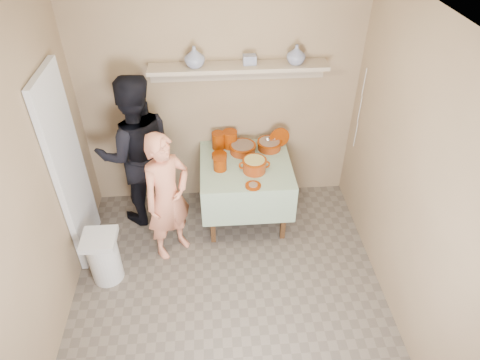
{
  "coord_description": "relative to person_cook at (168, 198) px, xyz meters",
  "views": [
    {
      "loc": [
        -0.09,
        -2.42,
        3.43
      ],
      "look_at": [
        0.15,
        0.75,
        0.95
      ],
      "focal_mm": 32.0,
      "sensor_mm": 36.0,
      "label": 1
    }
  ],
  "objects": [
    {
      "name": "ground",
      "position": [
        0.56,
        -0.82,
        -0.71
      ],
      "size": [
        3.5,
        3.5,
        0.0
      ],
      "primitive_type": "plane",
      "color": "#63574D",
      "rests_on": "ground"
    },
    {
      "name": "tile_panel",
      "position": [
        -0.9,
        0.13,
        0.29
      ],
      "size": [
        0.06,
        0.7,
        2.0
      ],
      "primitive_type": "cube",
      "color": "silver",
      "rests_on": "ground"
    },
    {
      "name": "plate_stack_a",
      "position": [
        0.53,
        0.77,
        0.14
      ],
      "size": [
        0.14,
        0.14,
        0.19
      ],
      "primitive_type": "cylinder",
      "color": "#702000",
      "rests_on": "serving_table"
    },
    {
      "name": "plate_stack_b",
      "position": [
        0.66,
        0.79,
        0.14
      ],
      "size": [
        0.16,
        0.16,
        0.2
      ],
      "primitive_type": "cylinder",
      "color": "#702000",
      "rests_on": "serving_table"
    },
    {
      "name": "bowl_stack",
      "position": [
        0.53,
        0.37,
        0.12
      ],
      "size": [
        0.14,
        0.14,
        0.14
      ],
      "primitive_type": "cylinder",
      "color": "#702000",
      "rests_on": "serving_table"
    },
    {
      "name": "empty_bowl",
      "position": [
        0.53,
        0.58,
        0.07
      ],
      "size": [
        0.17,
        0.17,
        0.05
      ],
      "primitive_type": "cylinder",
      "color": "#702000",
      "rests_on": "serving_table"
    },
    {
      "name": "propped_lid",
      "position": [
        1.21,
        0.75,
        0.17
      ],
      "size": [
        0.23,
        0.08,
        0.23
      ],
      "primitive_type": "cylinder",
      "rotation": [
        1.48,
        0.0,
        0.19
      ],
      "color": "#702000",
      "rests_on": "serving_table"
    },
    {
      "name": "vase_right",
      "position": [
        1.33,
        0.78,
        1.1
      ],
      "size": [
        0.2,
        0.2,
        0.19
      ],
      "primitive_type": "imported",
      "rotation": [
        0.0,
        0.0,
        -0.06
      ],
      "color": "navy",
      "rests_on": "wall_shelf"
    },
    {
      "name": "vase_left",
      "position": [
        0.33,
        0.78,
        1.11
      ],
      "size": [
        0.26,
        0.26,
        0.21
      ],
      "primitive_type": "imported",
      "rotation": [
        0.0,
        0.0,
        0.41
      ],
      "color": "navy",
      "rests_on": "wall_shelf"
    },
    {
      "name": "ceramic_box",
      "position": [
        0.87,
        0.81,
        1.05
      ],
      "size": [
        0.13,
        0.1,
        0.09
      ],
      "primitive_type": "cube",
      "rotation": [
        0.0,
        0.0,
        0.03
      ],
      "color": "navy",
      "rests_on": "wall_shelf"
    },
    {
      "name": "person_cook",
      "position": [
        0.0,
        0.0,
        0.0
      ],
      "size": [
        0.62,
        0.6,
        1.43
      ],
      "primitive_type": "imported",
      "rotation": [
        0.0,
        0.0,
        0.7
      ],
      "color": "#DF8060",
      "rests_on": "ground"
    },
    {
      "name": "person_helper",
      "position": [
        -0.34,
        0.58,
        0.16
      ],
      "size": [
        0.98,
        0.85,
        1.75
      ],
      "primitive_type": "imported",
      "rotation": [
        0.0,
        0.0,
        -2.9
      ],
      "color": "black",
      "rests_on": "ground"
    },
    {
      "name": "room_shell",
      "position": [
        0.56,
        -0.82,
        0.9
      ],
      "size": [
        3.04,
        3.54,
        2.62
      ],
      "color": "#94795A",
      "rests_on": "ground"
    },
    {
      "name": "serving_table",
      "position": [
        0.81,
        0.46,
        -0.07
      ],
      "size": [
        0.97,
        0.97,
        0.76
      ],
      "color": "#4C2D16",
      "rests_on": "ground"
    },
    {
      "name": "cazuela_meat_a",
      "position": [
        0.79,
        0.67,
        0.1
      ],
      "size": [
        0.3,
        0.3,
        0.1
      ],
      "color": "maroon",
      "rests_on": "serving_table"
    },
    {
      "name": "cazuela_meat_b",
      "position": [
        1.09,
        0.72,
        0.1
      ],
      "size": [
        0.28,
        0.28,
        0.1
      ],
      "color": "maroon",
      "rests_on": "serving_table"
    },
    {
      "name": "ladle",
      "position": [
        1.08,
        0.73,
        0.16
      ],
      "size": [
        0.08,
        0.26,
        0.19
      ],
      "color": "silver",
      "rests_on": "cazuela_meat_b"
    },
    {
      "name": "cazuela_rice",
      "position": [
        0.89,
        0.31,
        0.13
      ],
      "size": [
        0.33,
        0.25,
        0.14
      ],
      "color": "maroon",
      "rests_on": "serving_table"
    },
    {
      "name": "front_plate",
      "position": [
        0.85,
        0.05,
        0.06
      ],
      "size": [
        0.16,
        0.16,
        0.03
      ],
      "color": "#702000",
      "rests_on": "serving_table"
    },
    {
      "name": "wall_shelf",
      "position": [
        0.76,
        0.83,
        0.96
      ],
      "size": [
        1.8,
        0.25,
        0.21
      ],
      "color": "tan",
      "rests_on": "room_shell"
    },
    {
      "name": "trash_bin",
      "position": [
        -0.64,
        -0.34,
        -0.43
      ],
      "size": [
        0.32,
        0.32,
        0.56
      ],
      "color": "silver",
      "rests_on": "ground"
    },
    {
      "name": "electrical_cord",
      "position": [
        2.03,
        0.66,
        0.54
      ],
      "size": [
        0.01,
        0.05,
        0.9
      ],
      "color": "silver",
      "rests_on": "wall_shelf"
    }
  ]
}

